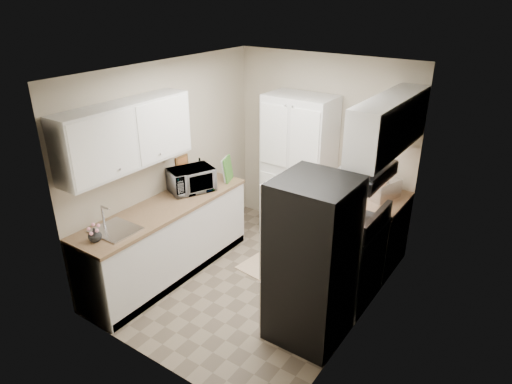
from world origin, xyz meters
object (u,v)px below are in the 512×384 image
(refrigerator, at_px, (312,262))
(toaster_oven, at_px, (381,188))
(pantry_cabinet, at_px, (298,168))
(electric_range, at_px, (347,258))
(microwave, at_px, (191,180))
(wine_bottle, at_px, (200,171))

(refrigerator, bearing_deg, toaster_oven, 88.40)
(pantry_cabinet, bearing_deg, electric_range, -38.22)
(pantry_cabinet, relative_size, microwave, 3.74)
(wine_bottle, bearing_deg, microwave, -68.40)
(pantry_cabinet, relative_size, toaster_oven, 5.02)
(microwave, distance_m, toaster_oven, 2.32)
(toaster_oven, bearing_deg, refrigerator, -73.11)
(pantry_cabinet, height_order, toaster_oven, pantry_cabinet)
(toaster_oven, bearing_deg, microwave, -131.37)
(electric_range, distance_m, microwave, 2.10)
(pantry_cabinet, bearing_deg, wine_bottle, -135.11)
(microwave, relative_size, toaster_oven, 1.34)
(refrigerator, relative_size, wine_bottle, 5.89)
(wine_bottle, relative_size, toaster_oven, 0.72)
(pantry_cabinet, distance_m, toaster_oven, 1.19)
(refrigerator, height_order, wine_bottle, refrigerator)
(pantry_cabinet, bearing_deg, refrigerator, -56.54)
(electric_range, height_order, microwave, microwave)
(microwave, bearing_deg, refrigerator, -79.86)
(electric_range, bearing_deg, refrigerator, -92.48)
(pantry_cabinet, relative_size, wine_bottle, 6.93)
(microwave, xyz_separation_m, toaster_oven, (2.01, 1.16, -0.03))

